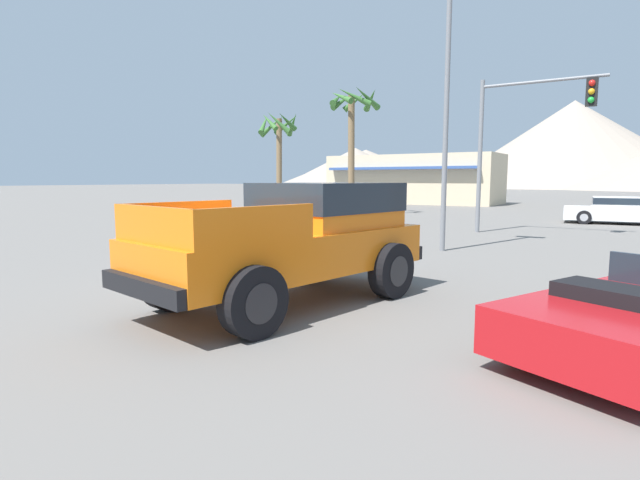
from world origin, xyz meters
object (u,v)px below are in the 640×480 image
at_px(orange_pickup_truck, 301,234).
at_px(palm_tree_leaning, 353,119).
at_px(parked_car_white, 617,210).
at_px(traffic_light_main, 527,124).
at_px(street_lamp_post, 447,82).
at_px(palm_tree_tall, 279,137).

height_order(orange_pickup_truck, palm_tree_leaning, palm_tree_leaning).
height_order(parked_car_white, palm_tree_leaning, palm_tree_leaning).
xyz_separation_m(parked_car_white, traffic_light_main, (-2.71, -6.95, 3.30)).
relative_size(traffic_light_main, street_lamp_post, 0.73).
height_order(orange_pickup_truck, parked_car_white, orange_pickup_truck).
bearing_deg(street_lamp_post, palm_tree_tall, 140.51).
bearing_deg(orange_pickup_truck, parked_car_white, 89.20).
xyz_separation_m(orange_pickup_truck, palm_tree_tall, (-15.13, 19.32, 3.60)).
bearing_deg(palm_tree_leaning, traffic_light_main, -28.71).
height_order(orange_pickup_truck, street_lamp_post, street_lamp_post).
relative_size(parked_car_white, palm_tree_leaning, 0.66).
xyz_separation_m(parked_car_white, street_lamp_post, (-3.76, -12.45, 3.96)).
bearing_deg(orange_pickup_truck, palm_tree_leaning, 127.00).
bearing_deg(parked_car_white, street_lamp_post, -22.48).
height_order(palm_tree_tall, palm_tree_leaning, palm_tree_leaning).
bearing_deg(orange_pickup_truck, palm_tree_tall, 138.51).
bearing_deg(palm_tree_tall, orange_pickup_truck, -51.93).
relative_size(traffic_light_main, palm_tree_leaning, 0.81).
bearing_deg(street_lamp_post, orange_pickup_truck, -90.56).
xyz_separation_m(street_lamp_post, palm_tree_leaning, (-8.95, 10.97, 0.69)).
distance_m(traffic_light_main, palm_tree_tall, 17.72).
distance_m(parked_car_white, palm_tree_leaning, 13.61).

